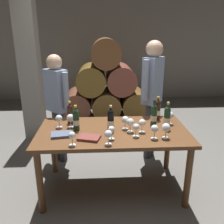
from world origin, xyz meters
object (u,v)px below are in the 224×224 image
wine_bottle_2 (70,114)px  wine_glass_6 (72,136)px  wine_glass_3 (142,123)px  wine_glass_0 (170,115)px  wine_bottle_1 (167,117)px  dining_table (113,137)px  tasting_notebook (89,138)px  sommelier_presenting (152,90)px  wine_glass_10 (108,134)px  wine_glass_9 (166,128)px  wine_bottle_3 (76,119)px  wine_bottle_4 (157,110)px  wine_glass_8 (125,120)px  taster_seated_left (57,100)px  wine_glass_5 (111,130)px  wine_glass_7 (59,119)px  wine_bottle_0 (154,115)px  wine_glass_1 (130,122)px  wine_glass_2 (136,128)px  wine_glass_4 (70,118)px  leather_ledger (61,135)px  wine_bottle_5 (111,120)px  wine_glass_11 (155,129)px

wine_bottle_2 → wine_glass_6: size_ratio=1.93×
wine_glass_3 → wine_bottle_2: bearing=158.5°
wine_glass_0 → wine_bottle_1: bearing=-118.9°
dining_table → tasting_notebook: (-0.26, -0.22, 0.11)m
wine_bottle_2 → sommelier_presenting: (1.10, 0.50, 0.16)m
wine_glass_3 → dining_table: bearing=167.2°
wine_bottle_2 → wine_glass_10: 0.75m
wine_glass_9 → wine_bottle_3: bearing=164.3°
wine_bottle_4 → wine_glass_8: bearing=-147.0°
taster_seated_left → wine_glass_5: bearing=-53.6°
wine_glass_7 → sommelier_presenting: size_ratio=0.09×
wine_glass_5 → wine_glass_8: (0.17, 0.26, 0.01)m
wine_bottle_4 → wine_glass_5: 0.82m
wine_glass_7 → wine_bottle_0: bearing=-0.6°
wine_glass_0 → wine_glass_1: bearing=-157.7°
wine_bottle_1 → wine_glass_5: size_ratio=2.21×
wine_bottle_0 → wine_bottle_4: (0.09, 0.21, -0.00)m
wine_glass_5 → wine_glass_8: size_ratio=0.94×
wine_bottle_2 → wine_glass_5: (0.47, -0.49, -0.02)m
wine_glass_7 → wine_glass_8: bearing=-6.4°
taster_seated_left → wine_glass_2: bearing=-43.1°
wine_glass_4 → wine_glass_3: bearing=-12.9°
wine_bottle_4 → tasting_notebook: size_ratio=1.37×
wine_bottle_2 → leather_ledger: (-0.06, -0.37, -0.11)m
wine_glass_6 → wine_bottle_5: bearing=40.1°
wine_glass_7 → leather_ledger: 0.26m
wine_glass_4 → wine_glass_7: 0.13m
wine_glass_4 → wine_glass_11: bearing=-21.7°
wine_glass_11 → dining_table: bearing=149.3°
wine_glass_3 → sommelier_presenting: bearing=71.4°
wine_bottle_0 → wine_bottle_5: wine_bottle_0 is taller
wine_glass_11 → taster_seated_left: (-1.15, 0.97, 0.05)m
wine_glass_7 → wine_glass_1: bearing=-11.9°
tasting_notebook → leather_ledger: bearing=178.2°
wine_glass_2 → wine_glass_3: size_ratio=0.95×
wine_glass_4 → wine_glass_8: size_ratio=1.05×
wine_bottle_4 → wine_glass_8: 0.52m
wine_bottle_2 → wine_glass_11: 1.05m
wine_glass_0 → wine_glass_3: wine_glass_0 is taller
wine_bottle_4 → taster_seated_left: size_ratio=0.20×
wine_bottle_4 → wine_glass_8: (-0.43, -0.28, -0.02)m
dining_table → wine_bottle_1: bearing=1.2°
wine_bottle_1 → wine_glass_10: wine_bottle_1 is taller
wine_bottle_0 → wine_bottle_4: size_ratio=1.04×
wine_bottle_1 → leather_ledger: wine_bottle_1 is taller
wine_bottle_4 → wine_glass_0: (0.12, -0.16, -0.02)m
wine_glass_6 → wine_bottle_1: bearing=19.6°
wine_bottle_3 → wine_glass_7: 0.22m
wine_bottle_1 → wine_glass_7: wine_bottle_1 is taller
wine_bottle_2 → wine_bottle_4: (1.08, 0.06, 0.01)m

